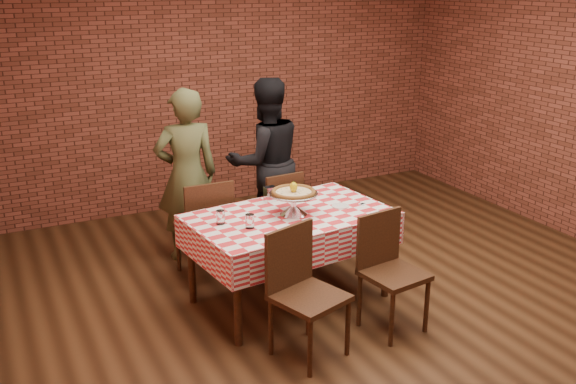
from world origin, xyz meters
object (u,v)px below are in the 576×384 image
Objects in this scene: pizza at (294,193)px; chair_near_left at (310,296)px; table at (290,258)px; chair_near_right at (394,275)px; condiment_caddy at (270,194)px; diner_olive at (187,175)px; diner_black at (266,162)px; water_glass_right at (221,217)px; water_glass_left at (250,221)px; pizza_stand at (294,204)px; chair_far_left at (204,227)px; chair_far_right at (276,214)px.

pizza is 0.97m from chair_near_left.
table is at bearing 54.69° from chair_near_left.
chair_near_right is (0.46, -0.76, -0.49)m from pizza.
pizza is at bearing 112.86° from chair_near_right.
diner_olive is (-0.45, 0.86, -0.01)m from condiment_caddy.
diner_olive is 0.98× the size of diner_black.
water_glass_right is at bearing 176.08° from table.
chair_near_left reaches higher than water_glass_left.
water_glass_right is 0.63m from condiment_caddy.
pizza_stand is 0.43× the size of chair_far_left.
diner_olive reaches higher than pizza.
water_glass_right is 1.17m from diner_olive.
table is 0.61m from water_glass_left.
pizza_stand is 0.99m from chair_far_left.
chair_far_right is at bearing 158.71° from diner_olive.
chair_near_right is (0.50, -1.11, -0.38)m from condiment_caddy.
water_glass_left is at bearing 97.23° from diner_olive.
table is 1.38m from diner_black.
water_glass_right is 0.82× the size of condiment_caddy.
diner_black is (0.33, 1.27, -0.02)m from pizza_stand.
condiment_caddy is 0.99m from diner_black.
condiment_caddy is (-0.04, 0.36, -0.12)m from pizza.
water_glass_left reaches higher than chair_far_right.
pizza is at bearing 15.71° from water_glass_left.
chair_far_right is at bearing 54.28° from chair_near_left.
chair_near_right is 0.55× the size of diner_olive.
chair_near_right is at bearing 122.90° from chair_far_left.
pizza_stand is at bearing -32.47° from table.
pizza reaches higher than chair_far_left.
water_glass_right is (-0.60, 0.05, -0.13)m from pizza.
water_glass_left reaches higher than table.
table is at bearing 18.61° from water_glass_left.
table is 14.57× the size of water_glass_right.
chair_near_right is at bearing 120.30° from diner_olive.
chair_near_left reaches higher than table.
pizza is 0.46m from water_glass_left.
water_glass_right is (-0.17, 0.18, 0.00)m from water_glass_left.
chair_near_left reaches higher than chair_far_right.
table is 0.56m from pizza.
condiment_caddy is at bearing 92.82° from table.
pizza_stand is 0.43× the size of chair_near_left.
chair_near_right reaches higher than water_glass_right.
diner_olive is (-0.95, 1.98, 0.37)m from chair_near_right.
diner_black reaches higher than water_glass_left.
pizza reaches higher than chair_near_left.
diner_olive reaches higher than chair_far_right.
pizza is 1.03m from chair_far_left.
water_glass_left is 0.24m from water_glass_right.
chair_far_left is (-0.50, 0.77, -0.39)m from pizza_stand.
chair_far_right is 0.53× the size of diner_olive.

